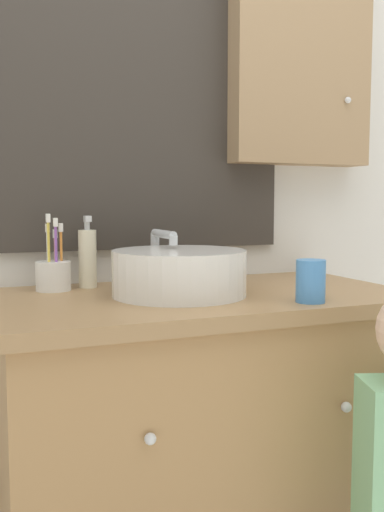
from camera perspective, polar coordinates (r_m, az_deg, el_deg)
The scene contains 6 objects.
wall_back at distance 1.73m, azimuth -2.15°, elevation 12.85°, with size 3.20×0.18×2.50m.
vanity_counter at distance 1.56m, azimuth 1.17°, elevation -18.86°, with size 1.03×0.58×0.83m.
sink_basin at distance 1.40m, azimuth -1.29°, elevation -1.57°, with size 0.33×0.38×0.16m.
toothbrush_holder at distance 1.51m, azimuth -13.70°, elevation -1.70°, with size 0.09×0.09×0.20m.
soap_dispenser at distance 1.55m, azimuth -10.40°, elevation -0.16°, with size 0.05×0.05×0.19m.
drinking_cup at distance 1.33m, azimuth 11.78°, elevation -2.47°, with size 0.07×0.07×0.10m, color #4789D1.
Camera 1 is at (-0.56, -0.99, 1.06)m, focal length 40.00 mm.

